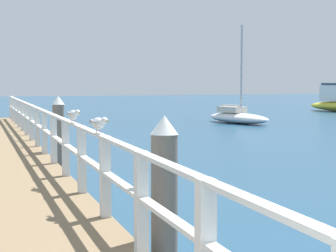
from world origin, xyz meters
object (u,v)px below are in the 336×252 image
(boat_0, at_px, (238,117))
(dock_piling_near, at_px, (164,198))
(seagull_background, at_px, (74,114))
(dock_piling_far, at_px, (59,133))
(seagull_foreground, at_px, (99,123))

(boat_0, bearing_deg, dock_piling_near, 47.55)
(seagull_background, distance_m, boat_0, 20.11)
(dock_piling_near, relative_size, seagull_background, 3.71)
(dock_piling_far, bearing_deg, seagull_foreground, -93.35)
(dock_piling_far, xyz_separation_m, seagull_background, (-0.38, -4.52, 0.70))
(seagull_foreground, bearing_deg, boat_0, -133.42)
(seagull_foreground, bearing_deg, dock_piling_near, 90.95)
(dock_piling_near, distance_m, dock_piling_far, 7.96)
(dock_piling_far, height_order, seagull_foreground, dock_piling_far)
(seagull_background, bearing_deg, seagull_foreground, 78.02)
(dock_piling_far, bearing_deg, boat_0, 49.36)
(seagull_foreground, height_order, seagull_background, same)
(dock_piling_near, distance_m, seagull_foreground, 1.70)
(seagull_foreground, bearing_deg, dock_piling_far, -106.52)
(dock_piling_near, xyz_separation_m, seagull_background, (-0.38, 3.44, 0.70))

